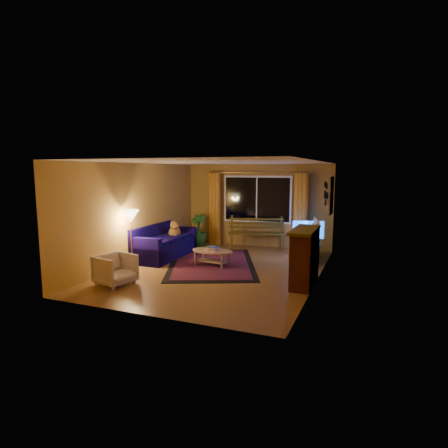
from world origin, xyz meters
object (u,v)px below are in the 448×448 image
at_px(sofa, 164,241).
at_px(floor_lamp, 131,240).
at_px(coffee_table, 212,258).
at_px(tv_console, 311,251).
at_px(bench, 256,241).
at_px(armchair, 115,268).

relative_size(sofa, floor_lamp, 1.55).
height_order(coffee_table, tv_console, tv_console).
xyz_separation_m(sofa, coffee_table, (1.57, -0.38, -0.24)).
relative_size(bench, sofa, 0.76).
distance_m(bench, tv_console, 1.87).
distance_m(bench, sofa, 2.75).
xyz_separation_m(sofa, floor_lamp, (-0.13, -1.28, 0.26)).
bearing_deg(sofa, tv_console, 15.77).
height_order(bench, tv_console, tv_console).
xyz_separation_m(armchair, floor_lamp, (-0.47, 1.22, 0.35)).
bearing_deg(tv_console, floor_lamp, -155.52).
distance_m(bench, coffee_table, 2.29).
xyz_separation_m(sofa, tv_console, (3.72, 1.13, -0.18)).
height_order(armchair, floor_lamp, floor_lamp).
bearing_deg(tv_console, coffee_table, -152.58).
bearing_deg(armchair, sofa, 21.34).
bearing_deg(tv_console, sofa, -170.65).
bearing_deg(sofa, coffee_table, -14.55).
height_order(bench, coffee_table, bench).
height_order(sofa, armchair, sofa).
xyz_separation_m(coffee_table, tv_console, (2.15, 1.50, 0.06)).
bearing_deg(armchair, tv_console, -29.56).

